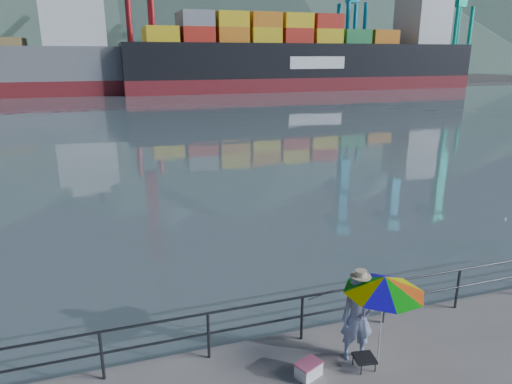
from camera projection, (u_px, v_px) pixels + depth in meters
harbor_water at (112, 76)px, 126.10m from camera, size 500.00×280.00×0.00m
far_dock at (165, 83)px, 95.43m from camera, size 200.00×40.00×0.40m
guardrail at (257, 326)px, 9.26m from camera, size 22.00×0.06×1.03m
port_cranes at (275, 0)px, 88.90m from camera, size 116.00×28.00×38.40m
container_stacks at (282, 67)px, 102.70m from camera, size 58.00×5.40×7.80m
fisherman at (358, 318)px, 8.88m from camera, size 0.74×0.61×1.76m
beach_umbrella at (384, 285)px, 8.46m from camera, size 1.90×1.90×1.87m
folding_stool at (364, 362)px, 8.77m from camera, size 0.44×0.44×0.25m
cooler_bag at (309, 370)px, 8.55m from camera, size 0.55×0.47×0.27m
fishing_rod at (318, 332)px, 9.94m from camera, size 0.26×1.58×1.12m
container_ship at (313, 55)px, 81.34m from camera, size 63.09×10.51×18.10m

